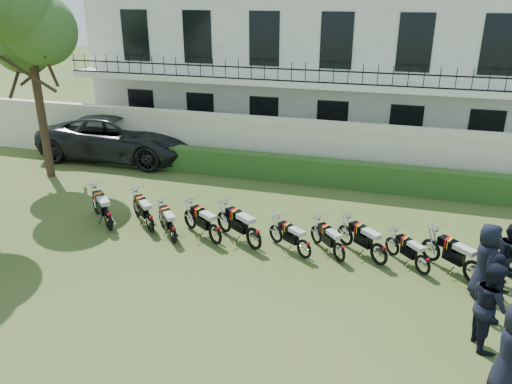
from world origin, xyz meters
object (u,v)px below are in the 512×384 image
motorcycle_7 (379,249)px  officer_3 (486,261)px  motorcycle_9 (475,267)px  motorcycle_2 (173,229)px  officer_0 (512,350)px  officer_4 (510,256)px  motorcycle_1 (149,218)px  tree_west_near (27,22)px  officer_2 (494,289)px  motorcycle_5 (304,245)px  motorcycle_0 (108,215)px  suv (120,137)px  officer_1 (490,305)px  motorcycle_8 (423,260)px  motorcycle_3 (215,229)px  motorcycle_4 (254,233)px  motorcycle_6 (339,248)px

motorcycle_7 → officer_3: officer_3 is taller
motorcycle_9 → officer_3: size_ratio=0.81×
motorcycle_2 → officer_0: size_ratio=0.77×
motorcycle_2 → officer_0: officer_0 is taller
motorcycle_7 → officer_4: size_ratio=0.90×
motorcycle_1 → officer_3: bearing=-50.5°
tree_west_near → officer_2: tree_west_near is taller
motorcycle_9 → motorcycle_5: bearing=131.8°
motorcycle_0 → motorcycle_2: size_ratio=1.15×
suv → officer_1: (14.01, -9.08, -0.01)m
motorcycle_8 → motorcycle_5: bearing=136.9°
officer_3 → officer_4: officer_3 is taller
tree_west_near → motorcycle_7: 14.59m
motorcycle_7 → officer_4: officer_4 is taller
motorcycle_3 → officer_3: (7.14, -0.57, 0.45)m
motorcycle_9 → officer_2: (0.20, -1.51, 0.33)m
officer_1 → motorcycle_4: bearing=54.0°
motorcycle_2 → motorcycle_6: (4.81, 0.31, -0.02)m
officer_3 → officer_4: size_ratio=1.10×
motorcycle_2 → motorcycle_3: bearing=-27.9°
motorcycle_2 → motorcycle_3: motorcycle_3 is taller
motorcycle_2 → officer_2: (8.41, -1.34, 0.38)m
tree_west_near → officer_4: tree_west_near is taller
officer_1 → officer_3: bearing=-16.5°
motorcycle_2 → officer_4: 9.00m
motorcycle_3 → motorcycle_4: 1.17m
tree_west_near → motorcycle_2: tree_west_near is taller
officer_0 → officer_2: (0.00, 2.23, -0.09)m
motorcycle_2 → motorcycle_8: bearing=-39.1°
motorcycle_9 → officer_4: bearing=-35.9°
motorcycle_3 → officer_4: size_ratio=0.98×
motorcycle_6 → motorcycle_0: bearing=139.3°
motorcycle_7 → officer_0: bearing=-106.7°
motorcycle_1 → suv: (-4.80, 6.40, 0.48)m
motorcycle_1 → motorcycle_8: 7.98m
motorcycle_4 → motorcycle_9: (5.83, -0.14, -0.02)m
motorcycle_4 → motorcycle_5: bearing=-59.6°
motorcycle_6 → motorcycle_8: motorcycle_6 is taller
motorcycle_3 → officer_1: 7.46m
motorcycle_5 → officer_2: 4.83m
motorcycle_3 → motorcycle_7: size_ratio=1.09×
motorcycle_4 → motorcycle_8: 4.61m
motorcycle_4 → motorcycle_5: motorcycle_4 is taller
motorcycle_1 → suv: size_ratio=0.21×
motorcycle_3 → officer_3: bearing=-60.8°
officer_2 → officer_3: bearing=-8.2°
motorcycle_9 → tree_west_near: bearing=119.0°
suv → officer_2: (14.21, -8.19, -0.13)m
motorcycle_6 → officer_4: officer_4 is taller
motorcycle_2 → suv: suv is taller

